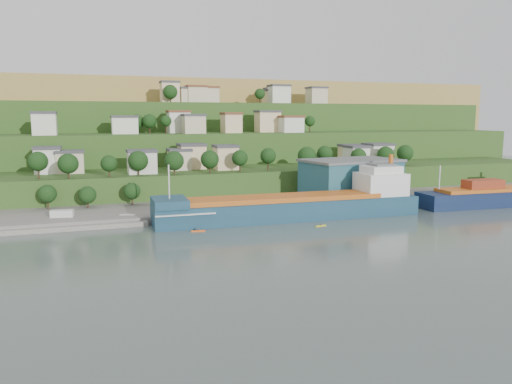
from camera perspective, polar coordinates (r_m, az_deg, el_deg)
name	(u,v)px	position (r m, az deg, el deg)	size (l,w,h in m)	color
ground	(290,227)	(131.04, 3.92, -4.01)	(500.00, 500.00, 0.00)	#43514B
quay	(313,205)	(164.16, 6.56, -1.50)	(220.00, 26.00, 4.00)	slate
pebble_beach	(68,225)	(142.70, -20.65, -3.51)	(40.00, 18.00, 2.40)	slate
hillside	(177,167)	(292.14, -9.06, 2.84)	(360.00, 211.02, 96.00)	#284719
cargo_ship_near	(298,207)	(142.04, 4.81, -1.75)	(76.66, 14.02, 19.63)	#133548
warehouse	(351,178)	(168.11, 10.76, 1.55)	(33.25, 22.96, 12.80)	#205962
caravan	(62,215)	(143.24, -21.27, -2.46)	(5.81, 2.42, 2.71)	silver
dinghy	(128,216)	(141.12, -14.46, -2.69)	(4.23, 1.59, 0.85)	silver
kayak_orange	(198,230)	(126.54, -6.64, -4.38)	(3.67, 0.98, 0.91)	#F55B15
kayak_yellow	(321,225)	(132.73, 7.40, -3.80)	(3.25, 1.03, 0.80)	yellow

